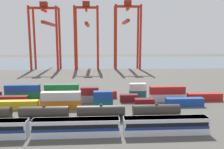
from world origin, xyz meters
The scene contains 30 objects.
ground_plane centered at (0.00, 40.00, 0.00)m, with size 420.00×420.00×0.00m, color #4C4944.
harbour_water centered at (0.00, 147.11, 0.00)m, with size 400.00×110.00×0.01m, color slate.
passenger_train centered at (-1.37, -18.64, 2.14)m, with size 59.77×3.14×3.90m.
freight_tank_row centered at (-3.17, -8.78, 2.03)m, with size 57.23×2.86×4.32m.
shipping_container_1 centered at (-21.08, 2.40, 1.30)m, with size 12.10×2.44×2.60m, color gold.
shipping_container_2 centered at (-8.00, 2.40, 1.30)m, with size 12.10×2.44×2.60m, color orange.
shipping_container_3 centered at (-8.00, 2.40, 3.90)m, with size 12.10×2.44×2.60m, color silver.
shipping_container_4 centered at (5.08, 2.40, 1.30)m, with size 6.04×2.44×2.60m, color #146066.
shipping_container_5 centered at (5.08, 2.40, 3.90)m, with size 6.04×2.44×2.60m, color #1C4299.
shipping_container_6 centered at (18.17, 2.40, 1.30)m, with size 6.04×2.44×2.60m, color maroon.
shipping_container_7 centered at (31.25, 2.40, 1.30)m, with size 12.10×2.44×2.60m, color #1C4299.
shipping_container_8 centered at (-26.06, 8.32, 1.30)m, with size 12.10×2.44×2.60m, color maroon.
shipping_container_9 centered at (-12.71, 8.32, 1.30)m, with size 6.04×2.44×2.60m, color #AD211C.
shipping_container_10 centered at (0.64, 8.32, 1.30)m, with size 6.04×2.44×2.60m, color slate.
shipping_container_11 centered at (0.64, 8.32, 3.90)m, with size 6.04×2.44×2.60m, color maroon.
shipping_container_12 centered at (13.99, 8.32, 1.30)m, with size 6.04×2.44×2.60m, color maroon.
shipping_container_13 centered at (27.33, 8.32, 1.30)m, with size 12.10×2.44×2.60m, color silver.
shipping_container_14 centered at (27.33, 8.32, 3.90)m, with size 12.10×2.44×2.60m, color #AD211C.
shipping_container_15 centered at (40.68, 8.32, 1.30)m, with size 12.10×2.44×2.60m, color #AD211C.
shipping_container_17 centered at (-23.52, 14.23, 1.30)m, with size 12.10×2.44×2.60m, color #197538.
shipping_container_18 centered at (-23.52, 14.23, 3.90)m, with size 12.10×2.44×2.60m, color #1C4299.
shipping_container_19 centered at (-9.67, 14.23, 1.30)m, with size 12.10×2.44×2.60m, color #AD211C.
shipping_container_20 centered at (-9.67, 14.23, 3.90)m, with size 12.10×2.44×2.60m, color #197538.
shipping_container_21 centered at (4.19, 14.23, 1.30)m, with size 12.10×2.44×2.60m, color #AD211C.
shipping_container_22 centered at (18.05, 14.23, 1.30)m, with size 6.04×2.44×2.60m, color #146066.
shipping_container_23 centered at (18.05, 14.23, 3.90)m, with size 6.04×2.44×2.60m, color silver.
shipping_container_24 centered at (31.91, 14.23, 1.30)m, with size 6.04×2.44×2.60m, color orange.
gantry_crane_west centered at (-32.89, 98.34, 28.01)m, with size 19.46×41.84×45.95m.
gantry_crane_central centered at (-4.39, 97.22, 27.71)m, with size 16.99×34.11×46.50m.
gantry_crane_east centered at (24.11, 96.95, 28.53)m, with size 18.46×33.23×47.38m.
Camera 1 is at (3.75, -67.35, 21.48)m, focal length 36.66 mm.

